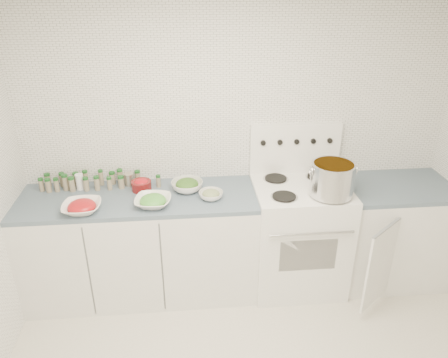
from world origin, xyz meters
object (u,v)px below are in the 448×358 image
stove (298,232)px  bowl_snowpea (153,201)px  stock_pot (332,178)px  bowl_tomato (82,207)px

stove → bowl_snowpea: stove is taller
stock_pot → stove: bearing=135.7°
stove → stock_pot: bearing=-44.3°
stock_pot → bowl_snowpea: stock_pot is taller
stove → stock_pot: 0.64m
bowl_snowpea → bowl_tomato: bearing=-175.3°
bowl_tomato → stove: bearing=6.4°
stove → bowl_snowpea: size_ratio=4.48×
stock_pot → bowl_tomato: 1.87m
bowl_tomato → bowl_snowpea: bowl_tomato is taller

